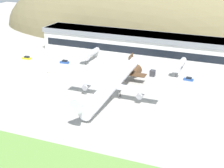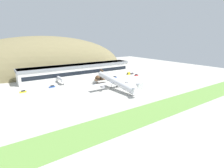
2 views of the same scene
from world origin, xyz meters
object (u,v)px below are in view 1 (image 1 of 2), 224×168
object	(u,v)px
service_car_0	(65,62)
service_car_1	(27,58)
terminal_building	(147,45)
jetway_0	(90,54)
cargo_airplane	(112,85)
fuel_truck	(147,72)
jetway_1	(179,65)
traffic_cone_0	(48,72)
service_car_3	(189,79)

from	to	relation	value
service_car_0	service_car_1	distance (m)	21.09
terminal_building	jetway_0	size ratio (longest dim) A/B	7.30
jetway_0	cargo_airplane	distance (m)	48.08
service_car_0	fuel_truck	xyz separation A→B (m)	(42.46, -0.97, 0.77)
jetway_1	cargo_airplane	xyz separation A→B (m)	(-15.97, -38.59, 1.77)
service_car_0	service_car_1	xyz separation A→B (m)	(-21.03, -1.58, -0.03)
jetway_0	traffic_cone_0	size ratio (longest dim) A/B	26.42
service_car_1	service_car_3	bearing A→B (deg)	1.02
terminal_building	jetway_0	distance (m)	28.86
service_car_1	service_car_3	distance (m)	81.65
service_car_3	service_car_1	bearing A→B (deg)	-178.98
cargo_airplane	service_car_1	world-z (taller)	cargo_airplane
jetway_0	traffic_cone_0	bearing A→B (deg)	-115.04
cargo_airplane	terminal_building	bearing A→B (deg)	94.86
jetway_0	jetway_1	distance (m)	44.49
jetway_1	fuel_truck	distance (m)	14.89
terminal_building	traffic_cone_0	world-z (taller)	terminal_building
jetway_0	fuel_truck	distance (m)	33.41
service_car_1	fuel_truck	distance (m)	63.50
service_car_3	jetway_1	bearing A→B (deg)	129.18
jetway_1	traffic_cone_0	distance (m)	59.21
service_car_1	traffic_cone_0	bearing A→B (deg)	-32.54
fuel_truck	traffic_cone_0	size ratio (longest dim) A/B	12.01
terminal_building	service_car_0	world-z (taller)	terminal_building
fuel_truck	service_car_3	bearing A→B (deg)	2.66
jetway_0	service_car_0	distance (m)	12.92
terminal_building	cargo_airplane	world-z (taller)	terminal_building
service_car_0	traffic_cone_0	bearing A→B (deg)	-90.66
service_car_3	traffic_cone_0	bearing A→B (deg)	-166.35
jetway_1	service_car_0	distance (m)	55.23
jetway_1	traffic_cone_0	world-z (taller)	jetway_1
jetway_1	fuel_truck	bearing A→B (deg)	-146.29
jetway_0	service_car_3	xyz separation A→B (m)	(50.43, -7.38, -3.36)
service_car_1	jetway_0	bearing A→B (deg)	15.80
cargo_airplane	traffic_cone_0	world-z (taller)	cargo_airplane
jetway_0	jetway_1	world-z (taller)	same
jetway_0	service_car_3	distance (m)	51.08
jetway_1	fuel_truck	size ratio (longest dim) A/B	2.22
jetway_1	service_car_0	bearing A→B (deg)	-172.53
jetway_0	fuel_truck	size ratio (longest dim) A/B	2.20
terminal_building	jetway_1	bearing A→B (deg)	-37.79
service_car_1	fuel_truck	size ratio (longest dim) A/B	0.64
cargo_airplane	service_car_0	size ratio (longest dim) A/B	12.15
cargo_airplane	service_car_3	size ratio (longest dim) A/B	13.17
jetway_1	service_car_0	world-z (taller)	jetway_1
terminal_building	traffic_cone_0	bearing A→B (deg)	-131.97
jetway_0	service_car_3	world-z (taller)	jetway_0
jetway_0	jetway_1	bearing A→B (deg)	-0.11
terminal_building	fuel_truck	size ratio (longest dim) A/B	16.07
jetway_1	traffic_cone_0	bearing A→B (deg)	-158.09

